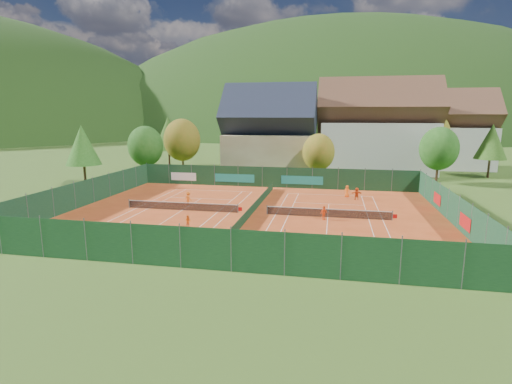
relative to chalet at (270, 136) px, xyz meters
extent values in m
plane|color=#33531A|center=(3.00, -30.00, -6.64)|extent=(600.00, 600.00, 0.00)
cube|color=#B2421A|center=(3.00, -30.00, -6.62)|extent=(40.00, 32.00, 0.01)
cube|color=white|center=(-5.00, -18.12, -6.61)|extent=(10.97, 0.06, 0.00)
cube|color=white|center=(-5.00, -41.88, -6.61)|extent=(10.97, 0.06, 0.00)
cube|color=white|center=(-10.48, -30.00, -6.61)|extent=(0.06, 23.77, 0.00)
cube|color=white|center=(0.49, -30.00, -6.61)|extent=(0.06, 23.77, 0.00)
cube|color=white|center=(-9.12, -30.00, -6.61)|extent=(0.06, 23.77, 0.00)
cube|color=white|center=(-0.88, -30.00, -6.61)|extent=(0.06, 23.77, 0.00)
cube|color=white|center=(-5.00, -23.60, -6.61)|extent=(8.23, 0.06, 0.00)
cube|color=white|center=(-5.00, -36.40, -6.61)|extent=(8.23, 0.06, 0.00)
cube|color=white|center=(-5.00, -30.00, -6.61)|extent=(0.06, 12.80, 0.00)
cube|color=white|center=(11.00, -18.12, -6.61)|extent=(10.97, 0.06, 0.00)
cube|color=white|center=(11.00, -41.88, -6.61)|extent=(10.97, 0.06, 0.00)
cube|color=white|center=(5.51, -30.00, -6.61)|extent=(0.06, 23.77, 0.00)
cube|color=white|center=(16.48, -30.00, -6.61)|extent=(0.06, 23.77, 0.00)
cube|color=white|center=(6.88, -30.00, -6.61)|extent=(0.06, 23.77, 0.00)
cube|color=white|center=(15.12, -30.00, -6.61)|extent=(0.06, 23.77, 0.00)
cube|color=white|center=(11.00, -23.60, -6.61)|extent=(8.23, 0.06, 0.00)
cube|color=white|center=(11.00, -36.40, -6.61)|extent=(8.23, 0.06, 0.00)
cube|color=white|center=(11.00, -30.00, -6.61)|extent=(0.06, 12.80, 0.00)
cylinder|color=#59595B|center=(-11.40, -30.00, -6.11)|extent=(0.10, 0.10, 1.02)
cylinder|color=#59595B|center=(1.40, -30.00, -6.11)|extent=(0.10, 0.10, 1.02)
cube|color=black|center=(-5.00, -30.00, -6.16)|extent=(12.80, 0.02, 0.86)
cube|color=white|center=(-5.00, -30.00, -5.73)|extent=(12.80, 0.04, 0.06)
cube|color=red|center=(1.65, -30.00, -6.17)|extent=(0.40, 0.04, 0.40)
cylinder|color=#59595B|center=(4.60, -30.00, -6.11)|extent=(0.10, 0.10, 1.02)
cylinder|color=#59595B|center=(17.40, -30.00, -6.11)|extent=(0.10, 0.10, 1.02)
cube|color=black|center=(11.00, -30.00, -6.16)|extent=(12.80, 0.02, 0.86)
cube|color=white|center=(11.00, -30.00, -5.73)|extent=(12.80, 0.04, 0.06)
cube|color=red|center=(17.65, -30.00, -6.17)|extent=(0.40, 0.04, 0.40)
cube|color=#12321C|center=(3.00, -30.00, -6.12)|extent=(0.03, 28.80, 1.00)
cube|color=#14391F|center=(3.00, -14.00, -5.12)|extent=(40.00, 0.04, 3.00)
cube|color=teal|center=(-3.00, -14.06, -5.42)|extent=(6.00, 0.03, 1.20)
cube|color=teal|center=(7.00, -14.06, -5.42)|extent=(6.00, 0.03, 1.20)
cube|color=silver|center=(-11.00, -14.06, -5.42)|extent=(4.00, 0.03, 1.20)
cube|color=#163D1E|center=(3.00, -46.00, -5.12)|extent=(40.00, 0.04, 3.00)
cube|color=#163D24|center=(-17.00, -30.00, -5.12)|extent=(0.04, 32.00, 3.00)
cube|color=#153A23|center=(23.00, -30.00, -5.12)|extent=(0.04, 32.00, 3.00)
cube|color=#B21414|center=(22.94, -34.00, -5.42)|extent=(0.03, 3.00, 1.20)
cube|color=#B21414|center=(22.94, -24.00, -5.42)|extent=(0.03, 3.00, 1.20)
cube|color=#C3B389|center=(0.00, 0.00, -3.12)|extent=(15.00, 12.00, 7.00)
cube|color=#1E2333|center=(0.00, 0.00, 3.38)|extent=(16.20, 12.00, 12.00)
cube|color=silver|center=(19.00, 6.00, -2.12)|extent=(20.00, 11.00, 9.00)
cube|color=brown|center=(19.00, 6.00, 5.13)|extent=(21.60, 11.00, 11.00)
cube|color=silver|center=(33.00, 14.00, -2.62)|extent=(16.00, 10.00, 8.00)
cube|color=brown|center=(33.00, 14.00, 3.88)|extent=(17.28, 10.00, 10.00)
cylinder|color=#4B351B|center=(-19.00, -10.00, -5.22)|extent=(0.36, 0.36, 2.80)
ellipsoid|color=#205317|center=(-19.00, -10.00, -1.22)|extent=(5.72, 5.72, 6.58)
cylinder|color=#4B341A|center=(-15.00, -4.00, -5.05)|extent=(0.36, 0.36, 3.15)
ellipsoid|color=olive|center=(-15.00, -4.00, -0.55)|extent=(6.44, 6.44, 7.40)
cylinder|color=#4C2B1B|center=(-21.00, 4.00, -4.87)|extent=(0.36, 0.36, 3.50)
cone|color=#285117|center=(-21.00, 4.00, 0.13)|extent=(5.60, 5.60, 6.50)
cylinder|color=#4A311A|center=(9.00, -8.00, -5.40)|extent=(0.36, 0.36, 2.45)
ellipsoid|color=olive|center=(9.00, -8.00, -1.90)|extent=(5.01, 5.01, 5.76)
cylinder|color=#422817|center=(27.00, -6.00, -5.22)|extent=(0.36, 0.36, 2.80)
ellipsoid|color=#225819|center=(27.00, -6.00, -1.22)|extent=(5.72, 5.72, 6.58)
cylinder|color=#4B341B|center=(37.00, 2.00, -5.05)|extent=(0.36, 0.36, 3.15)
cone|color=#2C5718|center=(37.00, 2.00, -0.55)|extent=(5.04, 5.04, 5.85)
cylinder|color=#472819|center=(-25.00, -18.00, -5.05)|extent=(0.36, 0.36, 3.15)
cone|color=#275F1B|center=(-25.00, -18.00, -0.55)|extent=(5.04, 5.04, 5.85)
cylinder|color=#402A17|center=(29.00, 10.00, -4.87)|extent=(0.36, 0.36, 3.50)
ellipsoid|color=olive|center=(29.00, 10.00, 0.13)|extent=(7.15, 7.15, 8.22)
ellipsoid|color=black|center=(13.00, 270.00, -48.97)|extent=(440.00, 440.00, 242.00)
cylinder|color=slate|center=(15.57, -41.17, -6.22)|extent=(0.02, 0.02, 0.80)
cylinder|color=slate|center=(15.87, -41.17, -6.22)|extent=(0.02, 0.02, 0.80)
cylinder|color=slate|center=(15.57, -40.87, -6.22)|extent=(0.02, 0.02, 0.80)
cylinder|color=slate|center=(15.87, -40.87, -6.22)|extent=(0.02, 0.02, 0.80)
cube|color=slate|center=(15.72, -41.02, -6.07)|extent=(0.34, 0.34, 0.30)
ellipsoid|color=#CCD833|center=(15.72, -41.02, -6.04)|extent=(0.28, 0.28, 0.16)
sphere|color=#CCD833|center=(-5.32, -37.55, -6.59)|extent=(0.07, 0.07, 0.07)
sphere|color=#CCD833|center=(6.84, -41.20, -6.59)|extent=(0.07, 0.07, 0.07)
sphere|color=#CCD833|center=(7.05, -24.86, -6.59)|extent=(0.07, 0.07, 0.07)
imported|color=#FB5516|center=(-5.56, -41.01, -5.87)|extent=(0.59, 0.43, 1.50)
imported|color=orange|center=(-1.93, -36.30, -6.04)|extent=(0.64, 0.54, 1.18)
imported|color=orange|center=(-5.31, -27.19, -5.85)|extent=(1.16, 0.95, 1.56)
imported|color=#FB5316|center=(10.60, -31.07, -5.90)|extent=(0.83, 0.87, 1.45)
imported|color=orange|center=(13.22, -18.97, -5.86)|extent=(0.82, 0.61, 1.53)
imported|color=#D04312|center=(14.36, -20.49, -5.85)|extent=(1.50, 0.76, 1.55)
camera|label=1|loc=(11.41, -70.84, 3.91)|focal=28.00mm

